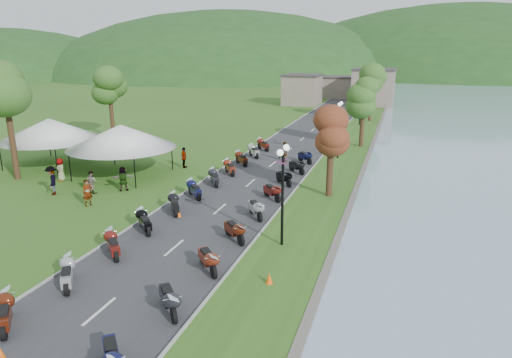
% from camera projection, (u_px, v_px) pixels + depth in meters
% --- Properties ---
extents(road, '(7.00, 120.00, 0.02)m').
position_uv_depth(road, '(289.00, 150.00, 44.65)').
color(road, '#38383B').
rests_on(road, ground).
extents(hills_backdrop, '(360.00, 120.00, 76.00)m').
position_uv_depth(hills_backdrop, '(380.00, 73.00, 191.16)').
color(hills_backdrop, '#285621').
rests_on(hills_backdrop, ground).
extents(far_building, '(18.00, 16.00, 5.00)m').
position_uv_depth(far_building, '(336.00, 88.00, 85.76)').
color(far_building, gray).
rests_on(far_building, ground).
extents(moto_row_left, '(2.60, 48.94, 1.10)m').
position_uv_depth(moto_row_left, '(130.00, 233.00, 23.12)').
color(moto_row_left, '#331411').
rests_on(moto_row_left, ground).
extents(moto_row_right, '(2.60, 37.57, 1.10)m').
position_uv_depth(moto_row_right, '(234.00, 230.00, 23.44)').
color(moto_row_right, '#331411').
rests_on(moto_row_right, ground).
extents(vendor_tent_main, '(5.52, 5.52, 4.00)m').
position_uv_depth(vendor_tent_main, '(122.00, 150.00, 35.22)').
color(vendor_tent_main, white).
rests_on(vendor_tent_main, ground).
extents(vendor_tent_side, '(5.49, 5.49, 4.00)m').
position_uv_depth(vendor_tent_side, '(51.00, 142.00, 38.25)').
color(vendor_tent_side, white).
rests_on(vendor_tent_side, ground).
extents(tree_park_left, '(3.91, 3.91, 10.86)m').
position_uv_depth(tree_park_left, '(7.00, 107.00, 33.27)').
color(tree_park_left, '#417228').
rests_on(tree_park_left, ground).
extents(tree_lakeside, '(2.35, 2.35, 6.52)m').
position_uv_depth(tree_lakeside, '(331.00, 148.00, 29.87)').
color(tree_lakeside, '#417228').
rests_on(tree_lakeside, ground).
extents(pedestrian_a, '(0.71, 0.77, 1.72)m').
position_uv_depth(pedestrian_a, '(89.00, 206.00, 28.80)').
color(pedestrian_a, slate).
rests_on(pedestrian_a, ground).
extents(pedestrian_b, '(0.85, 0.62, 1.58)m').
position_uv_depth(pedestrian_b, '(93.00, 193.00, 31.38)').
color(pedestrian_b, slate).
rests_on(pedestrian_b, ground).
extents(pedestrian_c, '(1.18, 1.34, 1.98)m').
position_uv_depth(pedestrian_c, '(54.00, 195.00, 31.02)').
color(pedestrian_c, slate).
rests_on(pedestrian_c, ground).
extents(traffic_cone_near, '(0.28, 0.28, 0.44)m').
position_uv_depth(traffic_cone_near, '(0.00, 353.00, 14.48)').
color(traffic_cone_near, '#F2590C').
rests_on(traffic_cone_near, ground).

